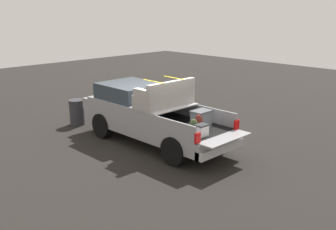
% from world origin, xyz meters
% --- Properties ---
extents(ground_plane, '(40.00, 40.00, 0.00)m').
position_xyz_m(ground_plane, '(0.00, 0.00, 0.00)').
color(ground_plane, black).
extents(pickup_truck, '(6.05, 2.06, 2.23)m').
position_xyz_m(pickup_truck, '(0.37, -0.00, 0.97)').
color(pickup_truck, gray).
rests_on(pickup_truck, ground_plane).
extents(trash_can, '(0.60, 0.60, 0.98)m').
position_xyz_m(trash_can, '(3.71, 0.69, 0.50)').
color(trash_can, '#2D2D33').
rests_on(trash_can, ground_plane).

